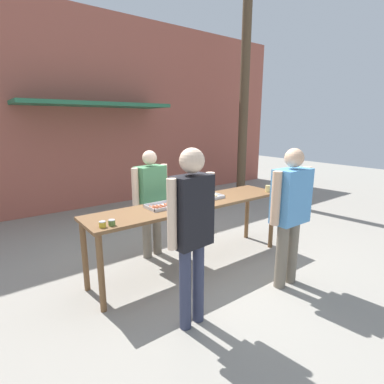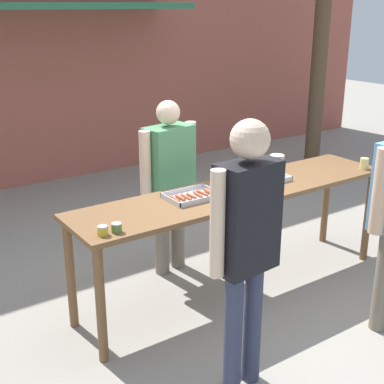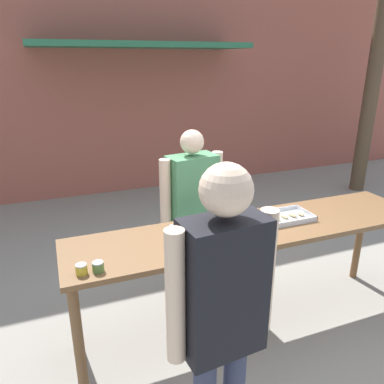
# 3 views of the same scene
# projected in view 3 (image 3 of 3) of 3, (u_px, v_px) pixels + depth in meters

# --- Properties ---
(ground_plane) EXTENTS (24.00, 24.00, 0.00)m
(ground_plane) POSITION_uv_depth(u_px,v_px,m) (248.00, 324.00, 3.30)
(ground_plane) COLOR gray
(building_facade_back) EXTENTS (12.00, 1.11, 4.50)m
(building_facade_back) POSITION_uv_depth(u_px,v_px,m) (134.00, 56.00, 6.04)
(building_facade_back) COLOR #A85647
(building_facade_back) RESTS_ON ground
(serving_table) EXTENTS (2.99, 0.67, 0.95)m
(serving_table) POSITION_uv_depth(u_px,v_px,m) (254.00, 239.00, 3.02)
(serving_table) COLOR brown
(serving_table) RESTS_ON ground
(food_tray_sausages) EXTENTS (0.42, 0.29, 0.04)m
(food_tray_sausages) POSITION_uv_depth(u_px,v_px,m) (201.00, 232.00, 2.87)
(food_tray_sausages) COLOR silver
(food_tray_sausages) RESTS_ON serving_table
(food_tray_buns) EXTENTS (0.44, 0.29, 0.05)m
(food_tray_buns) POSITION_uv_depth(u_px,v_px,m) (284.00, 217.00, 3.13)
(food_tray_buns) COLOR silver
(food_tray_buns) RESTS_ON serving_table
(condiment_jar_mustard) EXTENTS (0.07, 0.07, 0.07)m
(condiment_jar_mustard) POSITION_uv_depth(u_px,v_px,m) (81.00, 269.00, 2.32)
(condiment_jar_mustard) COLOR gold
(condiment_jar_mustard) RESTS_ON serving_table
(condiment_jar_ketchup) EXTENTS (0.07, 0.07, 0.07)m
(condiment_jar_ketchup) POSITION_uv_depth(u_px,v_px,m) (98.00, 267.00, 2.35)
(condiment_jar_ketchup) COLOR #567A38
(condiment_jar_ketchup) RESTS_ON serving_table
(person_server_behind_table) EXTENTS (0.64, 0.31, 1.63)m
(person_server_behind_table) POSITION_uv_depth(u_px,v_px,m) (192.00, 202.00, 3.45)
(person_server_behind_table) COLOR #756B5B
(person_server_behind_table) RESTS_ON ground
(person_customer_holding_hotdog) EXTENTS (0.57, 0.25, 1.81)m
(person_customer_holding_hotdog) POSITION_uv_depth(u_px,v_px,m) (222.00, 308.00, 1.77)
(person_customer_holding_hotdog) COLOR #333851
(person_customer_holding_hotdog) RESTS_ON ground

